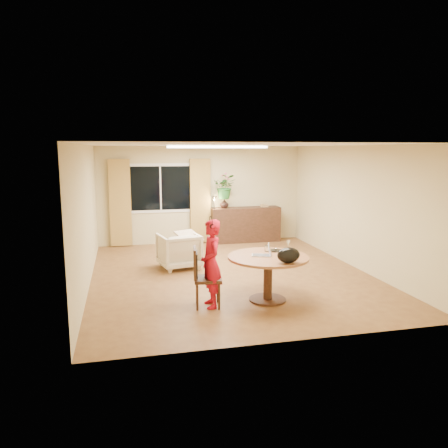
% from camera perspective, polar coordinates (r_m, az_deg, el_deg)
% --- Properties ---
extents(floor, '(6.50, 6.50, 0.00)m').
position_cam_1_polar(floor, '(8.96, 0.83, -6.55)').
color(floor, brown).
rests_on(floor, ground).
extents(ceiling, '(6.50, 6.50, 0.00)m').
position_cam_1_polar(ceiling, '(8.60, 0.88, 10.31)').
color(ceiling, white).
rests_on(ceiling, wall_back).
extents(wall_back, '(5.50, 0.00, 5.50)m').
position_cam_1_polar(wall_back, '(11.85, -2.96, 3.84)').
color(wall_back, tan).
rests_on(wall_back, floor).
extents(wall_left, '(0.00, 6.50, 6.50)m').
position_cam_1_polar(wall_left, '(8.46, -17.53, 1.04)').
color(wall_left, tan).
rests_on(wall_left, floor).
extents(wall_right, '(0.00, 6.50, 6.50)m').
position_cam_1_polar(wall_right, '(9.72, 16.80, 2.15)').
color(wall_right, tan).
rests_on(wall_right, floor).
extents(window, '(1.70, 0.03, 1.30)m').
position_cam_1_polar(window, '(11.67, -8.29, 4.65)').
color(window, white).
rests_on(window, wall_back).
extents(curtain_left, '(0.55, 0.08, 2.25)m').
position_cam_1_polar(curtain_left, '(11.58, -13.40, 2.69)').
color(curtain_left, olive).
rests_on(curtain_left, wall_back).
extents(curtain_right, '(0.55, 0.08, 2.25)m').
position_cam_1_polar(curtain_right, '(11.76, -3.11, 3.04)').
color(curtain_right, olive).
rests_on(curtain_right, wall_back).
extents(ceiling_panel, '(2.20, 0.35, 0.05)m').
position_cam_1_polar(ceiling_panel, '(9.77, -0.85, 10.04)').
color(ceiling_panel, white).
rests_on(ceiling_panel, ceiling).
extents(dining_table, '(1.35, 1.35, 0.77)m').
position_cam_1_polar(dining_table, '(7.33, 5.78, -5.43)').
color(dining_table, brown).
rests_on(dining_table, floor).
extents(dining_chair, '(0.52, 0.49, 0.97)m').
position_cam_1_polar(dining_chair, '(7.06, -2.15, -6.96)').
color(dining_chair, black).
rests_on(dining_chair, floor).
extents(child, '(0.54, 0.37, 1.42)m').
position_cam_1_polar(child, '(6.99, -1.69, -5.20)').
color(child, red).
rests_on(child, floor).
extents(laptop, '(0.38, 0.31, 0.22)m').
position_cam_1_polar(laptop, '(7.28, 4.86, -3.32)').
color(laptop, '#B7B7BC').
rests_on(laptop, dining_table).
extents(tumbler, '(0.09, 0.09, 0.11)m').
position_cam_1_polar(tumbler, '(7.60, 5.62, -3.20)').
color(tumbler, white).
rests_on(tumbler, dining_table).
extents(wine_glass, '(0.09, 0.09, 0.20)m').
position_cam_1_polar(wine_glass, '(7.61, 8.39, -2.86)').
color(wine_glass, white).
rests_on(wine_glass, dining_table).
extents(pot_lid, '(0.24, 0.24, 0.04)m').
position_cam_1_polar(pot_lid, '(7.65, 6.77, -3.39)').
color(pot_lid, white).
rests_on(pot_lid, dining_table).
extents(handbag, '(0.39, 0.24, 0.25)m').
position_cam_1_polar(handbag, '(6.86, 8.43, -4.06)').
color(handbag, black).
rests_on(handbag, dining_table).
extents(armchair, '(0.95, 0.97, 0.75)m').
position_cam_1_polar(armchair, '(9.40, -5.93, -3.46)').
color(armchair, beige).
rests_on(armchair, floor).
extents(throw, '(0.62, 0.68, 0.03)m').
position_cam_1_polar(throw, '(9.34, -4.67, -1.07)').
color(throw, beige).
rests_on(throw, armchair).
extents(sideboard, '(1.90, 0.46, 0.95)m').
position_cam_1_polar(sideboard, '(11.99, 2.81, -0.07)').
color(sideboard, black).
rests_on(sideboard, floor).
extents(vase, '(0.28, 0.28, 0.25)m').
position_cam_1_polar(vase, '(11.75, 0.02, 2.69)').
color(vase, black).
rests_on(vase, sideboard).
extents(bouquet, '(0.73, 0.68, 0.66)m').
position_cam_1_polar(bouquet, '(11.71, 0.14, 4.90)').
color(bouquet, '#2B6F29').
rests_on(bouquet, vase).
extents(book_stack, '(0.21, 0.16, 0.08)m').
position_cam_1_polar(book_stack, '(12.07, 5.28, 2.43)').
color(book_stack, '#99724E').
rests_on(book_stack, sideboard).
extents(desk_lamp, '(0.16, 0.16, 0.34)m').
position_cam_1_polar(desk_lamp, '(11.64, -1.28, 2.86)').
color(desk_lamp, black).
rests_on(desk_lamp, sideboard).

